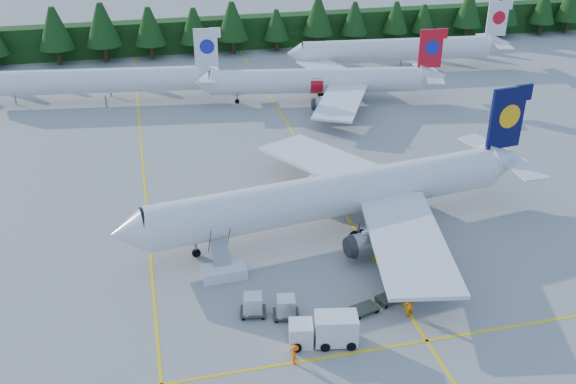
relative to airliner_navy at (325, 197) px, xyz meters
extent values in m
plane|color=gray|center=(-2.95, -11.56, -3.71)|extent=(320.00, 320.00, 0.00)
cube|color=yellow|center=(-16.95, 8.44, -3.70)|extent=(0.25, 120.00, 0.01)
cube|color=yellow|center=(3.05, 8.44, -3.70)|extent=(0.25, 120.00, 0.01)
cube|color=yellow|center=(-2.95, -17.56, -3.70)|extent=(80.00, 0.25, 0.01)
cube|color=black|center=(-2.95, 70.44, -0.71)|extent=(220.00, 4.00, 6.00)
cylinder|color=silver|center=(0.69, 0.09, 0.09)|extent=(36.08, 9.05, 4.22)
cone|color=silver|center=(-18.53, -2.54, 0.09)|extent=(3.50, 4.58, 4.22)
cube|color=#070A35|center=(20.01, 2.75, 5.36)|extent=(4.02, 0.91, 6.53)
cube|color=silver|center=(2.60, 9.40, -0.55)|extent=(12.58, 16.98, 1.20)
cylinder|color=gray|center=(0.90, 6.29, -2.02)|extent=(3.85, 2.68, 2.21)
cube|color=silver|center=(5.04, -8.35, -0.55)|extent=(9.02, 16.68, 1.20)
cylinder|color=gray|center=(2.56, -5.82, -2.02)|extent=(3.85, 2.68, 2.21)
cylinder|color=gray|center=(-12.80, -1.76, -2.81)|extent=(0.25, 0.25, 1.79)
cylinder|color=silver|center=(9.28, 36.84, -0.41)|extent=(31.27, 8.92, 3.66)
cone|color=silver|center=(-7.30, 39.71, -0.41)|extent=(3.15, 4.04, 3.66)
cube|color=red|center=(25.95, 33.94, 4.16)|extent=(3.48, 0.91, 5.67)
cube|color=silver|center=(13.31, 44.03, -0.96)|extent=(7.38, 14.36, 1.04)
cylinder|color=gray|center=(11.09, 41.91, -2.24)|extent=(3.39, 2.42, 1.92)
cube|color=silver|center=(10.66, 28.71, -0.96)|extent=(11.26, 14.69, 1.04)
cylinder|color=gray|center=(9.28, 31.45, -2.24)|extent=(3.39, 2.42, 1.92)
cylinder|color=gray|center=(-2.36, 38.86, -2.93)|extent=(0.22, 0.22, 1.56)
cylinder|color=silver|center=(-22.99, 44.38, -0.42)|extent=(31.27, 7.71, 3.65)
cube|color=silver|center=(-6.24, 42.16, 4.15)|extent=(3.48, 0.77, 5.66)
cylinder|color=gray|center=(-34.69, 45.94, -2.98)|extent=(0.22, 0.22, 1.46)
cylinder|color=silver|center=(27.30, 50.04, -0.26)|extent=(32.73, 6.88, 3.83)
cone|color=silver|center=(9.78, 51.70, -0.26)|extent=(3.03, 4.06, 3.83)
cube|color=silver|center=(44.91, 48.36, 4.52)|extent=(3.65, 0.68, 5.93)
cylinder|color=gray|center=(14.99, 51.20, -2.94)|extent=(0.23, 0.23, 1.53)
cube|color=silver|center=(-10.80, -5.63, -3.20)|extent=(3.95, 2.16, 1.02)
cube|color=gray|center=(-10.86, -3.78, -1.58)|extent=(1.60, 3.73, 2.74)
cube|color=gray|center=(-10.92, -1.93, -0.33)|extent=(1.70, 1.16, 0.11)
cube|color=white|center=(-6.39, -15.62, -2.78)|extent=(2.07, 2.07, 1.86)
cube|color=black|center=(-6.39, -15.62, -2.34)|extent=(1.79, 1.93, 0.80)
cube|color=white|center=(-3.78, -16.11, -2.38)|extent=(3.50, 2.51, 2.30)
cube|color=#353929|center=(-0.50, -13.18, -3.29)|extent=(2.53, 1.94, 0.13)
cube|color=#353929|center=(2.15, -12.26, -3.29)|extent=(2.53, 1.94, 0.13)
cube|color=#353929|center=(4.80, -11.35, -3.29)|extent=(2.53, 1.94, 0.13)
cube|color=#353929|center=(7.46, -10.43, -3.29)|extent=(2.53, 1.94, 0.13)
cube|color=#353929|center=(-9.27, -11.44, -3.33)|extent=(2.30, 1.92, 0.13)
cube|color=silver|center=(-9.27, -11.44, -2.54)|extent=(1.67, 1.63, 1.45)
cube|color=#353929|center=(-6.77, -12.35, -3.33)|extent=(2.30, 1.92, 0.13)
cube|color=silver|center=(-6.77, -12.35, -2.54)|extent=(1.67, 1.63, 1.45)
imported|color=orange|center=(2.81, -14.35, -2.76)|extent=(1.16, 1.15, 1.89)
imported|color=#FF4F05|center=(-7.36, -17.63, -2.89)|extent=(0.57, 0.74, 1.63)
camera|label=1|loc=(-16.04, -52.24, 28.89)|focal=40.00mm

